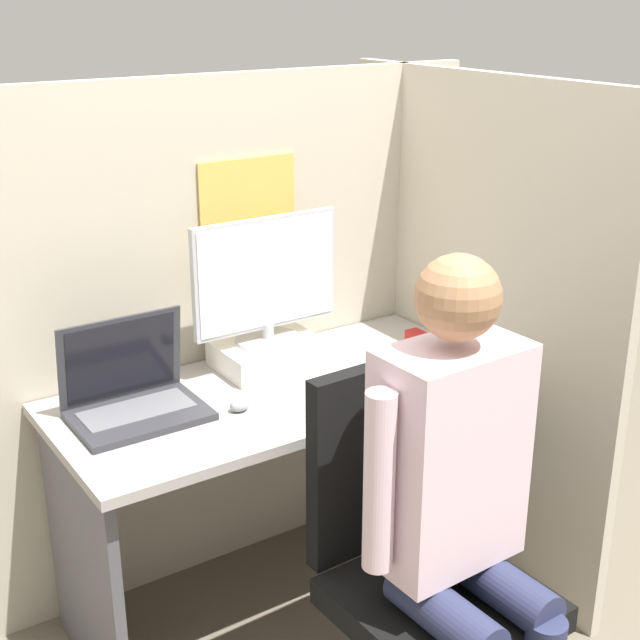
{
  "coord_description": "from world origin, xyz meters",
  "views": [
    {
      "loc": [
        -1.22,
        -1.74,
        1.84
      ],
      "look_at": [
        0.04,
        0.15,
        0.99
      ],
      "focal_mm": 50.0,
      "sensor_mm": 36.0,
      "label": 1
    }
  ],
  "objects_px": {
    "person": "(461,495)",
    "carrot_toy": "(399,373)",
    "laptop": "(134,397)",
    "office_chair": "(416,557)",
    "monitor": "(266,281)",
    "paper_box": "(268,353)",
    "stapler": "(424,341)"
  },
  "relations": [
    {
      "from": "monitor",
      "to": "person",
      "type": "distance_m",
      "value": 0.96
    },
    {
      "from": "paper_box",
      "to": "stapler",
      "type": "bearing_deg",
      "value": -16.95
    },
    {
      "from": "paper_box",
      "to": "carrot_toy",
      "type": "xyz_separation_m",
      "value": [
        0.27,
        -0.31,
        -0.02
      ]
    },
    {
      "from": "laptop",
      "to": "carrot_toy",
      "type": "xyz_separation_m",
      "value": [
        0.75,
        -0.22,
        -0.03
      ]
    },
    {
      "from": "monitor",
      "to": "office_chair",
      "type": "xyz_separation_m",
      "value": [
        -0.03,
        -0.77,
        -0.52
      ]
    },
    {
      "from": "laptop",
      "to": "stapler",
      "type": "height_order",
      "value": "laptop"
    },
    {
      "from": "carrot_toy",
      "to": "office_chair",
      "type": "distance_m",
      "value": 0.6
    },
    {
      "from": "paper_box",
      "to": "laptop",
      "type": "distance_m",
      "value": 0.49
    },
    {
      "from": "laptop",
      "to": "person",
      "type": "distance_m",
      "value": 0.94
    },
    {
      "from": "person",
      "to": "carrot_toy",
      "type": "bearing_deg",
      "value": 63.66
    },
    {
      "from": "paper_box",
      "to": "person",
      "type": "relative_size",
      "value": 0.24
    },
    {
      "from": "paper_box",
      "to": "stapler",
      "type": "relative_size",
      "value": 2.27
    },
    {
      "from": "monitor",
      "to": "office_chair",
      "type": "bearing_deg",
      "value": -92.07
    },
    {
      "from": "monitor",
      "to": "stapler",
      "type": "relative_size",
      "value": 3.46
    },
    {
      "from": "monitor",
      "to": "stapler",
      "type": "xyz_separation_m",
      "value": [
        0.5,
        -0.15,
        -0.25
      ]
    },
    {
      "from": "laptop",
      "to": "paper_box",
      "type": "bearing_deg",
      "value": 10.62
    },
    {
      "from": "monitor",
      "to": "person",
      "type": "height_order",
      "value": "person"
    },
    {
      "from": "office_chair",
      "to": "carrot_toy",
      "type": "bearing_deg",
      "value": 57.01
    },
    {
      "from": "stapler",
      "to": "office_chair",
      "type": "distance_m",
      "value": 0.85
    },
    {
      "from": "laptop",
      "to": "carrot_toy",
      "type": "height_order",
      "value": "laptop"
    },
    {
      "from": "paper_box",
      "to": "monitor",
      "type": "relative_size",
      "value": 0.66
    },
    {
      "from": "stapler",
      "to": "person",
      "type": "relative_size",
      "value": 0.11
    },
    {
      "from": "laptop",
      "to": "office_chair",
      "type": "xyz_separation_m",
      "value": [
        0.45,
        -0.68,
        -0.29
      ]
    },
    {
      "from": "laptop",
      "to": "monitor",
      "type": "bearing_deg",
      "value": 10.94
    },
    {
      "from": "paper_box",
      "to": "office_chair",
      "type": "distance_m",
      "value": 0.82
    },
    {
      "from": "paper_box",
      "to": "person",
      "type": "height_order",
      "value": "person"
    },
    {
      "from": "carrot_toy",
      "to": "person",
      "type": "xyz_separation_m",
      "value": [
        -0.3,
        -0.61,
        -0.01
      ]
    },
    {
      "from": "carrot_toy",
      "to": "laptop",
      "type": "bearing_deg",
      "value": 163.41
    },
    {
      "from": "monitor",
      "to": "person",
      "type": "xyz_separation_m",
      "value": [
        -0.03,
        -0.92,
        -0.26
      ]
    },
    {
      "from": "carrot_toy",
      "to": "person",
      "type": "relative_size",
      "value": 0.11
    },
    {
      "from": "stapler",
      "to": "office_chair",
      "type": "height_order",
      "value": "office_chair"
    },
    {
      "from": "office_chair",
      "to": "paper_box",
      "type": "bearing_deg",
      "value": 87.92
    }
  ]
}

